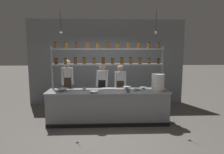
% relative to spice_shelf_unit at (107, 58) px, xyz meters
% --- Properties ---
extents(ground_plane, '(40.00, 40.00, 0.00)m').
position_rel_spice_shelf_unit_xyz_m(ground_plane, '(0.01, -0.33, -1.81)').
color(ground_plane, '#5B5651').
extents(back_wall, '(5.75, 0.12, 3.13)m').
position_rel_spice_shelf_unit_xyz_m(back_wall, '(0.01, 1.70, -0.24)').
color(back_wall, gray).
rests_on(back_wall, ground_plane).
extents(prep_counter, '(3.35, 0.76, 0.92)m').
position_rel_spice_shelf_unit_xyz_m(prep_counter, '(0.01, -0.33, -1.35)').
color(prep_counter, gray).
rests_on(prep_counter, ground_plane).
extents(spice_shelf_unit, '(3.23, 0.28, 2.27)m').
position_rel_spice_shelf_unit_xyz_m(spice_shelf_unit, '(0.00, 0.00, 0.00)').
color(spice_shelf_unit, '#999BA0').
rests_on(spice_shelf_unit, ground_plane).
extents(chef_left, '(0.41, 0.33, 1.74)m').
position_rel_spice_shelf_unit_xyz_m(chef_left, '(-1.22, 0.36, -0.80)').
color(chef_left, black).
rests_on(chef_left, ground_plane).
extents(chef_center, '(0.39, 0.31, 1.62)m').
position_rel_spice_shelf_unit_xyz_m(chef_center, '(-0.15, 0.36, -0.88)').
color(chef_center, black).
rests_on(chef_center, ground_plane).
extents(chef_right, '(0.38, 0.29, 1.57)m').
position_rel_spice_shelf_unit_xyz_m(chef_right, '(0.42, 0.41, -0.91)').
color(chef_right, black).
rests_on(chef_right, ground_plane).
extents(container_stack, '(0.36, 0.36, 0.47)m').
position_rel_spice_shelf_unit_xyz_m(container_stack, '(1.37, -0.45, -0.65)').
color(container_stack, white).
rests_on(container_stack, prep_counter).
extents(cutting_board, '(0.40, 0.26, 0.02)m').
position_rel_spice_shelf_unit_xyz_m(cutting_board, '(0.05, -0.17, -0.88)').
color(cutting_board, silver).
rests_on(cutting_board, prep_counter).
extents(prep_bowl_near_left, '(0.18, 0.18, 0.05)m').
position_rel_spice_shelf_unit_xyz_m(prep_bowl_near_left, '(1.03, -0.14, -0.86)').
color(prep_bowl_near_left, silver).
rests_on(prep_bowl_near_left, prep_counter).
extents(prep_bowl_center_front, '(0.24, 0.24, 0.07)m').
position_rel_spice_shelf_unit_xyz_m(prep_bowl_center_front, '(0.56, -0.13, -0.86)').
color(prep_bowl_center_front, silver).
rests_on(prep_bowl_center_front, prep_counter).
extents(prep_bowl_center_back, '(0.24, 0.24, 0.07)m').
position_rel_spice_shelf_unit_xyz_m(prep_bowl_center_back, '(-0.36, -0.64, -0.86)').
color(prep_bowl_center_back, white).
rests_on(prep_bowl_center_back, prep_counter).
extents(prep_bowl_near_right, '(0.19, 0.19, 0.05)m').
position_rel_spice_shelf_unit_xyz_m(prep_bowl_near_right, '(0.81, -0.38, -0.86)').
color(prep_bowl_near_right, '#B2B7BC').
rests_on(prep_bowl_near_right, prep_counter).
extents(prep_bowl_far_left, '(0.29, 0.29, 0.08)m').
position_rel_spice_shelf_unit_xyz_m(prep_bowl_far_left, '(-1.22, -0.40, -0.85)').
color(prep_bowl_far_left, silver).
rests_on(prep_bowl_far_left, prep_counter).
extents(serving_cup_front, '(0.09, 0.09, 0.09)m').
position_rel_spice_shelf_unit_xyz_m(serving_cup_front, '(-0.64, -0.32, -0.84)').
color(serving_cup_front, '#B2B7BC').
rests_on(serving_cup_front, prep_counter).
extents(serving_cup_by_board, '(0.08, 0.08, 0.09)m').
position_rel_spice_shelf_unit_xyz_m(serving_cup_by_board, '(0.53, -0.62, -0.84)').
color(serving_cup_by_board, '#334C70').
rests_on(serving_cup_by_board, prep_counter).
extents(pendant_light_row, '(2.61, 0.07, 0.62)m').
position_rel_spice_shelf_unit_xyz_m(pendant_light_row, '(0.04, -0.33, 0.72)').
color(pendant_light_row, black).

